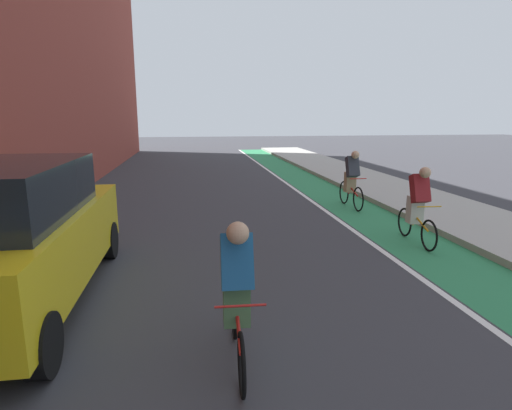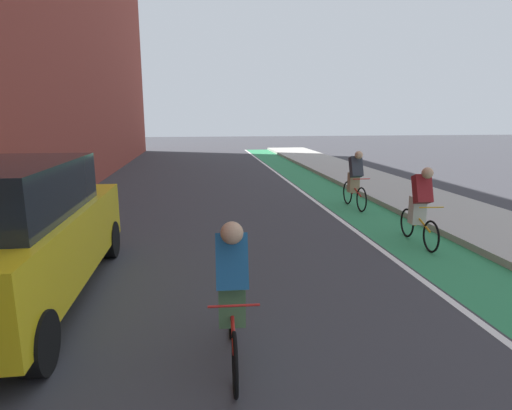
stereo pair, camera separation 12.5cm
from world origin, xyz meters
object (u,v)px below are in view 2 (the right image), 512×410
parked_suv_yellow_cab (12,233)px  cyclist_trailing (420,205)px  cyclist_far (355,179)px  cyclist_mid (232,291)px

parked_suv_yellow_cab → cyclist_trailing: bearing=15.4°
parked_suv_yellow_cab → cyclist_trailing: 7.14m
cyclist_far → parked_suv_yellow_cab: bearing=-141.8°
cyclist_mid → cyclist_far: 8.20m
cyclist_trailing → cyclist_far: cyclist_far is taller
cyclist_mid → cyclist_far: size_ratio=0.96×
cyclist_trailing → cyclist_far: size_ratio=0.97×
parked_suv_yellow_cab → cyclist_trailing: (6.88, 1.89, -0.21)m
parked_suv_yellow_cab → cyclist_trailing: size_ratio=2.84×
cyclist_mid → cyclist_far: (4.01, 7.15, 0.01)m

